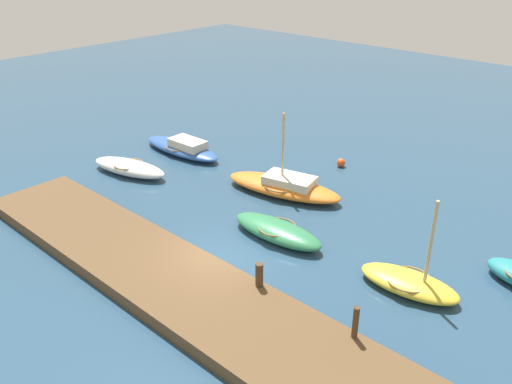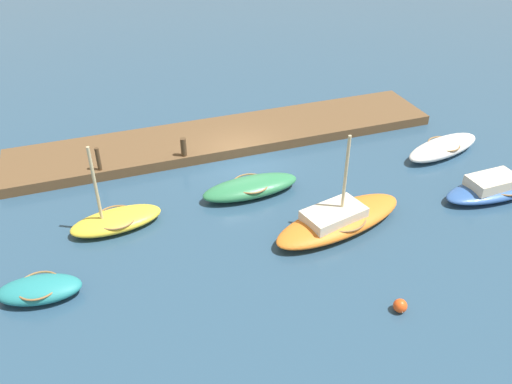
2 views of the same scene
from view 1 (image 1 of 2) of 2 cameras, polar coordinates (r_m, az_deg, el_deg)
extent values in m
plane|color=navy|center=(20.62, -4.13, -7.56)|extent=(84.00, 84.00, 0.00)
cube|color=brown|center=(19.35, -8.79, -9.49)|extent=(21.45, 3.75, 0.49)
ellipsoid|color=gold|center=(19.72, 16.07, -9.37)|extent=(3.72, 1.94, 0.60)
torus|color=olive|center=(19.62, 16.13, -8.98)|extent=(1.80, 1.80, 0.07)
cylinder|color=#C6B284|center=(18.64, 18.24, -5.34)|extent=(0.12, 0.12, 3.23)
ellipsoid|color=#2D7A4C|center=(21.93, 2.28, -4.20)|extent=(4.34, 1.69, 0.71)
torus|color=olive|center=(21.83, 2.29, -3.76)|extent=(1.66, 1.66, 0.07)
ellipsoid|color=white|center=(28.55, -13.45, 2.57)|extent=(4.69, 2.49, 0.72)
torus|color=olive|center=(28.47, -13.49, 2.94)|extent=(1.85, 1.85, 0.07)
ellipsoid|color=orange|center=(25.66, 2.93, 0.54)|extent=(6.18, 3.26, 0.71)
torus|color=olive|center=(25.58, 2.94, 0.93)|extent=(2.47, 2.47, 0.07)
cube|color=beige|center=(25.35, 3.62, 1.25)|extent=(2.63, 1.84, 0.42)
cylinder|color=#C6B284|center=(24.91, 2.91, 4.63)|extent=(0.12, 0.12, 3.48)
ellipsoid|color=#2D569E|center=(30.77, -7.99, 4.67)|extent=(5.58, 1.92, 0.60)
torus|color=olive|center=(30.72, -8.01, 4.95)|extent=(1.88, 1.88, 0.07)
cube|color=beige|center=(30.24, -7.34, 5.16)|extent=(2.16, 1.26, 0.47)
cylinder|color=#47331E|center=(18.28, 0.36, -8.88)|extent=(0.27, 0.27, 0.88)
cylinder|color=#47331E|center=(16.43, 10.63, -13.59)|extent=(0.19, 0.19, 1.09)
sphere|color=#E54C19|center=(29.06, 9.11, 3.12)|extent=(0.46, 0.46, 0.46)
camera|label=2|loc=(33.00, 35.29, 23.96)|focal=36.89mm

